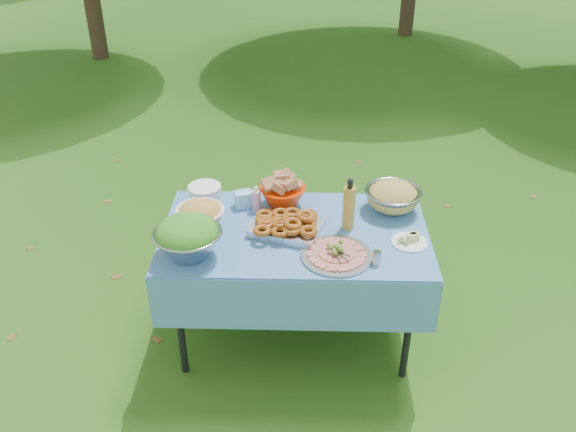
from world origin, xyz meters
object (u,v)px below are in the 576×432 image
(pasta_bowl_steel, at_px, (393,196))
(salad_bowl, at_px, (188,237))
(plate_stack, at_px, (205,193))
(picnic_table, at_px, (295,285))
(bread_bowl, at_px, (283,191))
(oil_bottle, at_px, (349,204))
(charcuterie_platter, at_px, (337,250))

(pasta_bowl_steel, bearing_deg, salad_bowl, -155.86)
(salad_bowl, height_order, pasta_bowl_steel, salad_bowl)
(plate_stack, distance_m, pasta_bowl_steel, 1.10)
(picnic_table, relative_size, plate_stack, 7.43)
(salad_bowl, relative_size, pasta_bowl_steel, 1.08)
(salad_bowl, xyz_separation_m, bread_bowl, (0.47, 0.53, -0.02))
(pasta_bowl_steel, bearing_deg, oil_bottle, -142.52)
(salad_bowl, relative_size, charcuterie_platter, 0.94)
(charcuterie_platter, distance_m, oil_bottle, 0.31)
(charcuterie_platter, height_order, oil_bottle, oil_bottle)
(bread_bowl, xyz_separation_m, oil_bottle, (0.37, -0.24, 0.06))
(plate_stack, relative_size, oil_bottle, 0.64)
(picnic_table, bearing_deg, charcuterie_platter, -46.99)
(bread_bowl, bearing_deg, pasta_bowl_steel, -3.12)
(pasta_bowl_steel, xyz_separation_m, oil_bottle, (-0.27, -0.21, 0.07))
(picnic_table, height_order, bread_bowl, bread_bowl)
(picnic_table, height_order, oil_bottle, oil_bottle)
(bread_bowl, relative_size, charcuterie_platter, 0.73)
(bread_bowl, height_order, oil_bottle, oil_bottle)
(pasta_bowl_steel, height_order, oil_bottle, oil_bottle)
(salad_bowl, distance_m, plate_stack, 0.57)
(charcuterie_platter, bearing_deg, picnic_table, 133.01)
(picnic_table, height_order, plate_stack, plate_stack)
(bread_bowl, bearing_deg, picnic_table, -74.51)
(salad_bowl, distance_m, pasta_bowl_steel, 1.21)
(pasta_bowl_steel, relative_size, charcuterie_platter, 0.87)
(bread_bowl, bearing_deg, plate_stack, 175.36)
(pasta_bowl_steel, relative_size, oil_bottle, 1.06)
(pasta_bowl_steel, bearing_deg, plate_stack, 176.24)
(bread_bowl, relative_size, pasta_bowl_steel, 0.84)
(charcuterie_platter, bearing_deg, plate_stack, 143.87)
(bread_bowl, bearing_deg, salad_bowl, -131.39)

